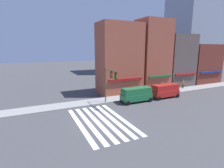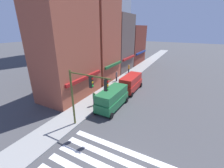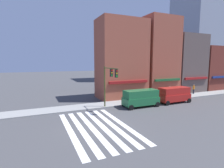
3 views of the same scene
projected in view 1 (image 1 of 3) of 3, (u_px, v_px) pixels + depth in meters
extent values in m
plane|color=#424244|center=(101.00, 121.00, 20.83)|extent=(200.00, 200.00, 0.00)
cube|color=gray|center=(83.00, 103.00, 27.46)|extent=(120.00, 3.00, 0.15)
cube|color=silver|center=(80.00, 125.00, 19.76)|extent=(0.56, 10.80, 0.01)
cube|color=silver|center=(89.00, 123.00, 20.19)|extent=(0.56, 10.80, 0.01)
cube|color=silver|center=(97.00, 122.00, 20.62)|extent=(0.56, 10.80, 0.01)
cube|color=silver|center=(105.00, 120.00, 21.05)|extent=(0.56, 10.80, 0.01)
cube|color=silver|center=(113.00, 119.00, 21.47)|extent=(0.56, 10.80, 0.01)
cube|color=silver|center=(120.00, 118.00, 21.90)|extent=(0.56, 10.80, 0.01)
cube|color=#9E4C38|center=(119.00, 59.00, 33.24)|extent=(8.10, 5.00, 13.16)
cube|color=maroon|center=(126.00, 79.00, 31.61)|extent=(6.88, 0.30, 0.40)
cube|color=#9E4C38|center=(153.00, 55.00, 36.44)|extent=(6.50, 5.00, 14.26)
cube|color=#1E592D|center=(160.00, 76.00, 34.92)|extent=(5.53, 0.30, 0.40)
cube|color=brown|center=(178.00, 61.00, 39.67)|extent=(6.95, 5.00, 11.55)
cube|color=maroon|center=(186.00, 74.00, 37.89)|extent=(5.91, 0.30, 0.40)
cube|color=maroon|center=(202.00, 64.00, 43.37)|extent=(8.80, 5.00, 9.47)
cube|color=navy|center=(211.00, 72.00, 41.37)|extent=(7.48, 0.30, 0.40)
cylinder|color=#474C1E|center=(105.00, 86.00, 27.34)|extent=(0.18, 0.18, 5.59)
cylinder|color=#474C1E|center=(111.00, 71.00, 25.04)|extent=(0.12, 4.03, 0.12)
cube|color=black|center=(111.00, 74.00, 24.96)|extent=(0.32, 0.24, 0.95)
sphere|color=red|center=(112.00, 72.00, 24.79)|extent=(0.18, 0.18, 0.18)
sphere|color=#EAAD14|center=(112.00, 75.00, 24.85)|extent=(0.18, 0.18, 0.18)
sphere|color=green|center=(112.00, 77.00, 24.91)|extent=(0.18, 0.18, 0.18)
cube|color=black|center=(116.00, 76.00, 23.71)|extent=(0.32, 0.24, 0.95)
sphere|color=red|center=(116.00, 74.00, 23.54)|extent=(0.18, 0.18, 0.18)
sphere|color=#EAAD14|center=(116.00, 76.00, 23.60)|extent=(0.18, 0.18, 0.18)
sphere|color=green|center=(116.00, 78.00, 23.66)|extent=(0.18, 0.18, 0.18)
cube|color=#1E6638|center=(136.00, 97.00, 28.19)|extent=(5.01, 2.04, 1.00)
cube|color=#1E6638|center=(136.00, 91.00, 27.99)|extent=(4.76, 1.87, 1.00)
cylinder|color=black|center=(122.00, 100.00, 28.29)|extent=(0.68, 0.22, 0.68)
cylinder|color=black|center=(128.00, 103.00, 26.52)|extent=(0.68, 0.22, 0.68)
cylinder|color=black|center=(143.00, 97.00, 30.05)|extent=(0.68, 0.22, 0.68)
cylinder|color=black|center=(150.00, 100.00, 28.28)|extent=(0.68, 0.22, 0.68)
cube|color=#B21E19|center=(165.00, 93.00, 30.68)|extent=(5.01, 2.04, 1.00)
cube|color=#B21E19|center=(165.00, 87.00, 30.48)|extent=(4.76, 1.88, 1.00)
cylinder|color=black|center=(151.00, 96.00, 30.79)|extent=(0.68, 0.22, 0.68)
cylinder|color=black|center=(159.00, 99.00, 29.02)|extent=(0.68, 0.22, 0.68)
cylinder|color=black|center=(170.00, 93.00, 32.55)|extent=(0.68, 0.22, 0.68)
cylinder|color=black|center=(178.00, 96.00, 30.78)|extent=(0.68, 0.22, 0.68)
cylinder|color=#23232D|center=(162.00, 89.00, 34.90)|extent=(0.26, 0.26, 0.85)
cylinder|color=slate|center=(162.00, 85.00, 34.74)|extent=(0.32, 0.32, 0.70)
sphere|color=tan|center=(162.00, 83.00, 34.65)|extent=(0.22, 0.22, 0.22)
cylinder|color=#23232D|center=(126.00, 96.00, 29.75)|extent=(0.26, 0.26, 0.85)
cylinder|color=#2D7A3D|center=(126.00, 91.00, 29.59)|extent=(0.32, 0.32, 0.70)
sphere|color=tan|center=(126.00, 89.00, 29.50)|extent=(0.22, 0.22, 0.22)
cylinder|color=#23232D|center=(183.00, 86.00, 37.45)|extent=(0.26, 0.26, 0.85)
cylinder|color=orange|center=(183.00, 83.00, 37.29)|extent=(0.32, 0.32, 0.70)
sphere|color=tan|center=(183.00, 80.00, 37.20)|extent=(0.22, 0.22, 0.22)
cylinder|color=red|center=(129.00, 97.00, 29.60)|extent=(0.20, 0.20, 0.65)
sphere|color=red|center=(129.00, 94.00, 29.52)|extent=(0.24, 0.24, 0.24)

